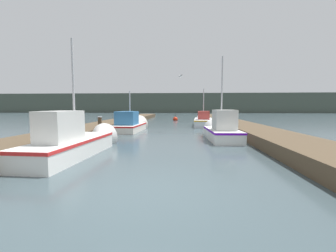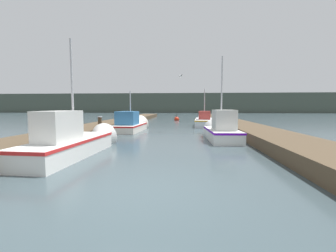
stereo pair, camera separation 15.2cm
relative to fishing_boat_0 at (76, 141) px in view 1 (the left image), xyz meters
The scene contains 13 objects.
ground_plane 4.85m from the fishing_boat_0, 48.35° to the right, with size 200.00×200.00×0.00m.
dock_left 12.59m from the fishing_boat_0, 99.95° to the left, with size 2.51×40.00×0.53m.
dock_right 15.08m from the fishing_boat_0, 55.32° to the left, with size 2.51×40.00×0.53m.
distant_shore_ridge 64.77m from the fishing_boat_0, 87.16° to the left, with size 120.00×16.00×5.71m.
fishing_boat_0 is the anchor object (origin of this frame).
fishing_boat_1 7.65m from the fishing_boat_0, 35.91° to the left, with size 1.66×4.57×4.95m.
fishing_boat_2 8.75m from the fishing_boat_0, 89.36° to the left, with size 1.93×5.12×3.54m.
fishing_boat_3 15.22m from the fishing_boat_0, 66.47° to the left, with size 2.08×6.23×3.99m.
mooring_piling_0 4.75m from the fishing_boat_0, 100.07° to the left, with size 0.26×0.26×1.25m.
mooring_piling_1 13.71m from the fishing_boat_0, 94.09° to the left, with size 0.30×0.30×1.19m.
mooring_piling_2 16.71m from the fishing_boat_0, 63.78° to the left, with size 0.27×0.27×1.24m.
channel_buoy 21.60m from the fishing_boat_0, 81.79° to the left, with size 0.63×0.63×1.13m.
seagull_lead 9.83m from the fishing_boat_0, 65.14° to the left, with size 0.35×0.54×0.12m.
Camera 1 is at (0.86, -4.64, 1.84)m, focal length 24.00 mm.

